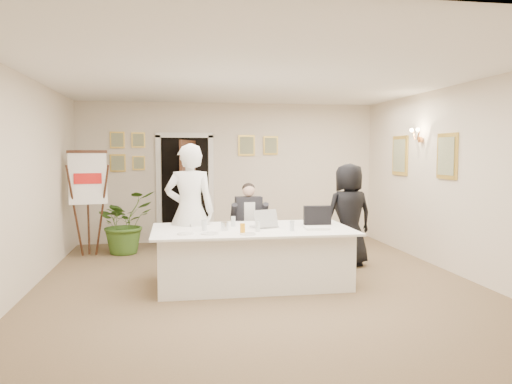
{
  "coord_description": "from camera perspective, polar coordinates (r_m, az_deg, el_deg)",
  "views": [
    {
      "loc": [
        -1.11,
        -6.61,
        1.81
      ],
      "look_at": [
        0.07,
        0.6,
        1.23
      ],
      "focal_mm": 35.0,
      "sensor_mm": 36.0,
      "label": 1
    }
  ],
  "objects": [
    {
      "name": "wall_front",
      "position": [
        3.33,
        10.31,
        -2.54
      ],
      "size": [
        6.0,
        0.1,
        2.8
      ],
      "primitive_type": "cube",
      "color": "beige",
      "rests_on": "floor"
    },
    {
      "name": "pictures_right_wall",
      "position": [
        8.81,
        18.31,
        3.95
      ],
      "size": [
        0.06,
        2.2,
        0.8
      ],
      "primitive_type": null,
      "color": "#E0BB4C",
      "rests_on": "wall_right"
    },
    {
      "name": "flip_chart",
      "position": [
        9.1,
        -18.61,
        -1.82
      ],
      "size": [
        0.65,
        0.45,
        1.8
      ],
      "color": "#321910",
      "rests_on": "floor"
    },
    {
      "name": "plate_left",
      "position": [
        6.38,
        -8.08,
        -4.74
      ],
      "size": [
        0.26,
        0.26,
        0.01
      ],
      "primitive_type": "cylinder",
      "rotation": [
        0.0,
        0.0,
        -0.3
      ],
      "color": "white",
      "rests_on": "conference_table"
    },
    {
      "name": "laptop",
      "position": [
        6.89,
        0.94,
        -2.9
      ],
      "size": [
        0.43,
        0.45,
        0.28
      ],
      "primitive_type": null,
      "rotation": [
        0.0,
        0.0,
        0.3
      ],
      "color": "#B7BABC",
      "rests_on": "conference_table"
    },
    {
      "name": "standing_woman",
      "position": [
        8.05,
        10.54,
        -2.59
      ],
      "size": [
        0.87,
        0.63,
        1.64
      ],
      "primitive_type": "imported",
      "rotation": [
        0.0,
        0.0,
        3.29
      ],
      "color": "black",
      "rests_on": "floor"
    },
    {
      "name": "paper_stack",
      "position": [
        6.76,
        6.95,
        -4.12
      ],
      "size": [
        0.33,
        0.24,
        0.03
      ],
      "primitive_type": "cube",
      "rotation": [
        0.0,
        0.0,
        -0.04
      ],
      "color": "white",
      "rests_on": "conference_table"
    },
    {
      "name": "wall_back",
      "position": [
        10.18,
        -3.05,
        2.25
      ],
      "size": [
        6.0,
        0.1,
        2.8
      ],
      "primitive_type": "cube",
      "color": "beige",
      "rests_on": "floor"
    },
    {
      "name": "conference_table",
      "position": [
        6.88,
        -0.43,
        -7.31
      ],
      "size": [
        2.69,
        1.44,
        0.78
      ],
      "color": "white",
      "rests_on": "floor"
    },
    {
      "name": "wall_right",
      "position": [
        7.79,
        22.54,
        1.21
      ],
      "size": [
        0.1,
        7.0,
        2.8
      ],
      "primitive_type": "cube",
      "color": "beige",
      "rests_on": "floor"
    },
    {
      "name": "wall_left",
      "position": [
        6.88,
        -25.23,
        0.73
      ],
      "size": [
        0.1,
        7.0,
        2.8
      ],
      "primitive_type": "cube",
      "color": "beige",
      "rests_on": "floor"
    },
    {
      "name": "glass_b",
      "position": [
        6.51,
        0.2,
        -3.94
      ],
      "size": [
        0.07,
        0.07,
        0.14
      ],
      "primitive_type": "cylinder",
      "rotation": [
        0.0,
        0.0,
        0.13
      ],
      "color": "silver",
      "rests_on": "conference_table"
    },
    {
      "name": "steel_jug",
      "position": [
        6.63,
        -3.59,
        -3.93
      ],
      "size": [
        0.12,
        0.12,
        0.11
      ],
      "primitive_type": "cylinder",
      "rotation": [
        0.0,
        0.0,
        -0.33
      ],
      "color": "silver",
      "rests_on": "conference_table"
    },
    {
      "name": "doorway",
      "position": [
        9.96,
        -7.99,
        0.1
      ],
      "size": [
        1.14,
        0.86,
        2.2
      ],
      "color": "black",
      "rests_on": "floor"
    },
    {
      "name": "ceiling",
      "position": [
        6.77,
        0.23,
        12.98
      ],
      "size": [
        6.0,
        7.0,
        0.02
      ],
      "primitive_type": "cube",
      "color": "white",
      "rests_on": "wall_back"
    },
    {
      "name": "wall_sconce",
      "position": [
        8.78,
        17.96,
        6.24
      ],
      "size": [
        0.2,
        0.3,
        0.24
      ],
      "primitive_type": null,
      "color": "#C97C40",
      "rests_on": "wall_right"
    },
    {
      "name": "floor",
      "position": [
        6.94,
        0.22,
        -10.54
      ],
      "size": [
        7.0,
        7.0,
        0.0
      ],
      "primitive_type": "plane",
      "color": "brown",
      "rests_on": "ground"
    },
    {
      "name": "glass_a",
      "position": [
        6.65,
        -5.95,
        -3.79
      ],
      "size": [
        0.09,
        0.09,
        0.14
      ],
      "primitive_type": "cylinder",
      "rotation": [
        0.0,
        0.0,
        0.32
      ],
      "color": "silver",
      "rests_on": "conference_table"
    },
    {
      "name": "oj_glass",
      "position": [
        6.36,
        -1.54,
        -4.2
      ],
      "size": [
        0.08,
        0.08,
        0.13
      ],
      "primitive_type": "cylinder",
      "rotation": [
        0.0,
        0.0,
        0.21
      ],
      "color": "orange",
      "rests_on": "conference_table"
    },
    {
      "name": "standing_man",
      "position": [
        7.16,
        -7.57,
        -2.24
      ],
      "size": [
        0.73,
        0.5,
        1.93
      ],
      "primitive_type": "imported",
      "rotation": [
        0.0,
        0.0,
        3.09
      ],
      "color": "white",
      "rests_on": "floor"
    },
    {
      "name": "plate_near",
      "position": [
        6.29,
        -0.94,
        -4.82
      ],
      "size": [
        0.24,
        0.24,
        0.01
      ],
      "primitive_type": "cylinder",
      "rotation": [
        0.0,
        0.0,
        0.19
      ],
      "color": "white",
      "rests_on": "conference_table"
    },
    {
      "name": "seated_man",
      "position": [
        7.97,
        -0.81,
        -3.66
      ],
      "size": [
        0.6,
        0.64,
        1.34
      ],
      "primitive_type": null,
      "rotation": [
        0.0,
        0.0,
        0.04
      ],
      "color": "black",
      "rests_on": "floor"
    },
    {
      "name": "glass_d",
      "position": [
        6.98,
        -2.62,
        -3.38
      ],
      "size": [
        0.08,
        0.08,
        0.14
      ],
      "primitive_type": "cylinder",
      "rotation": [
        0.0,
        0.0,
        0.24
      ],
      "color": "silver",
      "rests_on": "conference_table"
    },
    {
      "name": "laptop_bag",
      "position": [
        7.19,
        7.02,
        -2.65
      ],
      "size": [
        0.39,
        0.13,
        0.27
      ],
      "primitive_type": "cube",
      "rotation": [
        0.0,
        0.0,
        -0.06
      ],
      "color": "black",
      "rests_on": "conference_table"
    },
    {
      "name": "plate_mid",
      "position": [
        6.36,
        -5.29,
        -4.74
      ],
      "size": [
        0.28,
        0.28,
        0.01
      ],
      "primitive_type": "cylinder",
      "rotation": [
        0.0,
        0.0,
        0.2
      ],
      "color": "white",
      "rests_on": "conference_table"
    },
    {
      "name": "potted_palm",
      "position": [
        9.23,
        -14.79,
        -3.36
      ],
      "size": [
        1.34,
        1.33,
        1.12
      ],
      "primitive_type": "imported",
      "rotation": [
        0.0,
        0.0,
        0.74
      ],
      "color": "#385E1F",
      "rests_on": "floor"
    },
    {
      "name": "pictures_back_wall",
      "position": [
        10.08,
        -7.59,
        4.75
      ],
      "size": [
        3.4,
        0.06,
        0.8
      ],
      "primitive_type": null,
      "color": "#E0BB4C",
      "rests_on": "wall_back"
    },
    {
      "name": "glass_c",
      "position": [
        6.57,
        4.13,
        -3.88
      ],
      "size": [
        0.07,
        0.07,
        0.14
      ],
      "primitive_type": "cylinder",
      "rotation": [
        0.0,
        0.0,
        -0.23
      ],
      "color": "silver",
      "rests_on": "conference_table"
    }
  ]
}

